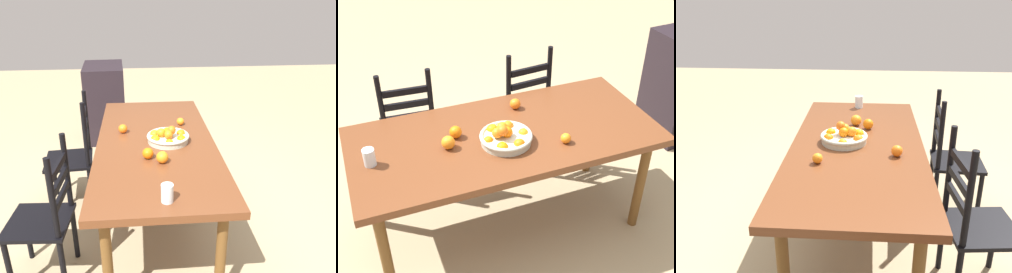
# 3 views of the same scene
# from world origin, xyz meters

# --- Properties ---
(ground_plane) EXTENTS (12.00, 12.00, 0.00)m
(ground_plane) POSITION_xyz_m (0.00, 0.00, 0.00)
(ground_plane) COLOR tan
(dining_table) EXTENTS (1.85, 0.85, 0.76)m
(dining_table) POSITION_xyz_m (0.00, 0.00, 0.69)
(dining_table) COLOR brown
(dining_table) RESTS_ON ground
(chair_near_window) EXTENTS (0.41, 0.41, 0.97)m
(chair_near_window) POSITION_xyz_m (-0.47, 0.72, 0.45)
(chair_near_window) COLOR black
(chair_near_window) RESTS_ON ground
(chair_by_cabinet) EXTENTS (0.43, 0.43, 0.99)m
(chair_by_cabinet) POSITION_xyz_m (0.40, 0.68, 0.45)
(chair_by_cabinet) COLOR black
(chair_by_cabinet) RESTS_ON ground
(fruit_bowl) EXTENTS (0.31, 0.31, 0.13)m
(fruit_bowl) POSITION_xyz_m (-0.03, -0.09, 0.80)
(fruit_bowl) COLOR beige
(fruit_bowl) RESTS_ON dining_table
(orange_loose_0) EXTENTS (0.07, 0.07, 0.07)m
(orange_loose_0) POSITION_xyz_m (0.17, 0.24, 0.79)
(orange_loose_0) COLOR orange
(orange_loose_0) RESTS_ON dining_table
(orange_loose_1) EXTENTS (0.06, 0.06, 0.06)m
(orange_loose_1) POSITION_xyz_m (0.29, -0.22, 0.79)
(orange_loose_1) COLOR orange
(orange_loose_1) RESTS_ON dining_table
(orange_loose_2) EXTENTS (0.08, 0.08, 0.08)m
(orange_loose_2) POSITION_xyz_m (-0.35, -0.02, 0.80)
(orange_loose_2) COLOR orange
(orange_loose_2) RESTS_ON dining_table
(orange_loose_3) EXTENTS (0.07, 0.07, 0.07)m
(orange_loose_3) POSITION_xyz_m (-0.29, 0.07, 0.79)
(orange_loose_3) COLOR orange
(orange_loose_3) RESTS_ON dining_table
(drinking_glass) EXTENTS (0.07, 0.07, 0.10)m
(drinking_glass) POSITION_xyz_m (-0.79, -0.02, 0.81)
(drinking_glass) COLOR silver
(drinking_glass) RESTS_ON dining_table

